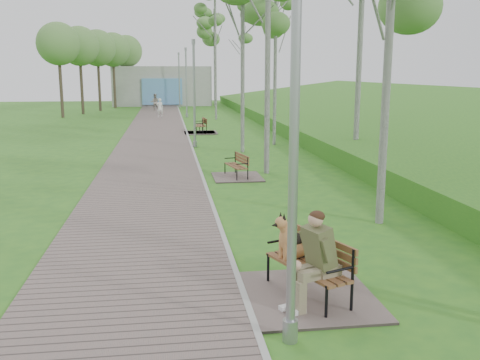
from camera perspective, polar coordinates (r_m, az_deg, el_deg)
The scene contains 19 objects.
ground at distance 7.45m, azimuth 1.79°, elevation -15.99°, with size 120.00×120.00×0.00m, color #2D6821.
walkway at distance 28.23m, azimuth -9.05°, elevation 4.37°, with size 3.50×67.00×0.04m, color #6C5C57.
kerb at distance 28.24m, azimuth -5.49°, elevation 4.47°, with size 0.10×67.00×0.05m, color #999993.
embankment at distance 29.78m, azimuth 18.45°, elevation 4.25°, with size 14.00×70.00×1.60m, color #498B24.
building_north at distance 57.51m, azimuth -8.30°, elevation 9.90°, with size 10.00×5.20×4.00m.
bench_main at distance 8.32m, azimuth 6.93°, elevation -9.38°, with size 1.97×2.19×1.72m.
bench_second at distance 17.63m, azimuth -0.41°, elevation 0.82°, with size 1.59×1.76×0.97m.
bench_third at distance 30.70m, azimuth -4.37°, elevation 5.37°, with size 1.75×1.94×1.07m.
bench_far at distance 30.93m, azimuth -4.14°, elevation 5.41°, with size 1.71×1.90×1.05m.
lamp_post_near at distance 6.49m, azimuth 5.75°, elevation 2.53°, with size 0.20×0.20×5.20m.
lamp_post_second at distance 24.79m, azimuth -4.90°, elevation 8.74°, with size 0.19×0.19×4.88m.
lamp_post_third at distance 41.58m, azimuth -5.74°, elevation 10.04°, with size 0.20×0.20×5.25m.
lamp_post_far at distance 53.61m, azimuth -6.49°, elevation 10.36°, with size 0.20×0.20×5.30m.
pedestrian_near at distance 42.00m, azimuth -8.55°, elevation 7.63°, with size 0.53×0.35×1.44m, color white.
pedestrian_far at distance 49.24m, azimuth -9.07°, elevation 8.19°, with size 0.73×0.57×1.51m, color gray.
birch_far_a at distance 33.44m, azimuth 3.92°, elevation 18.25°, with size 2.30×2.30×9.43m.
birch_far_b at distance 39.65m, azimuth -2.67°, elevation 17.02°, with size 2.42×2.42×9.28m.
birch_far_c at distance 45.26m, azimuth 0.27°, elevation 16.48°, with size 2.23×2.23×9.43m.
birch_distant_b at distance 55.15m, azimuth -2.76°, elevation 15.97°, with size 2.95×2.95×9.91m.
Camera 1 is at (-1.12, -6.52, 3.43)m, focal length 40.00 mm.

